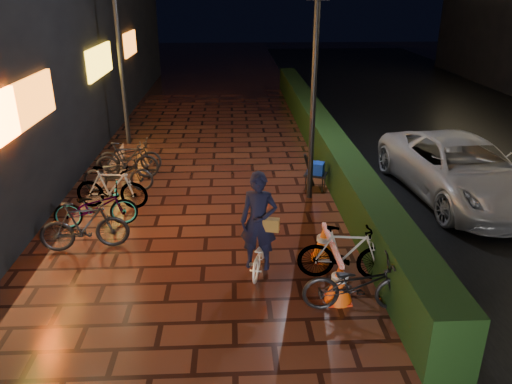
{
  "coord_description": "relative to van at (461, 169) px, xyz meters",
  "views": [
    {
      "loc": [
        0.58,
        -6.82,
        4.72
      ],
      "look_at": [
        1.0,
        1.93,
        1.1
      ],
      "focal_mm": 35.0,
      "sensor_mm": 36.0,
      "label": 1
    }
  ],
  "objects": [
    {
      "name": "hedge",
      "position": [
        -2.65,
        3.97,
        -0.22
      ],
      "size": [
        0.7,
        20.0,
        1.0
      ],
      "primitive_type": "cube",
      "color": "black",
      "rests_on": "ground"
    },
    {
      "name": "traffic_barrier",
      "position": [
        -3.72,
        -3.45,
        -0.36
      ],
      "size": [
        0.47,
        1.78,
        0.71
      ],
      "color": "#F64E0C",
      "rests_on": "ground"
    },
    {
      "name": "cart_assembly",
      "position": [
        -3.34,
        0.7,
        -0.21
      ],
      "size": [
        0.69,
        0.59,
        0.99
      ],
      "color": "black",
      "rests_on": "ground"
    },
    {
      "name": "ground",
      "position": [
        -5.95,
        -4.03,
        -0.72
      ],
      "size": [
        80.0,
        80.0,
        0.0
      ],
      "primitive_type": "plane",
      "color": "#381911",
      "rests_on": "ground"
    },
    {
      "name": "lamp_post_sf",
      "position": [
        -8.76,
        4.94,
        2.28
      ],
      "size": [
        0.52,
        0.16,
        5.45
      ],
      "color": "black",
      "rests_on": "ground"
    },
    {
      "name": "parked_bikes_hedge",
      "position": [
        -3.48,
        -3.94,
        -0.25
      ],
      "size": [
        1.74,
        1.57,
        1.0
      ],
      "color": "black",
      "rests_on": "ground"
    },
    {
      "name": "parked_bikes_storefront",
      "position": [
        -8.21,
        0.21,
        -0.25
      ],
      "size": [
        1.87,
        5.03,
        1.0
      ],
      "color": "black",
      "rests_on": "ground"
    },
    {
      "name": "cyclist",
      "position": [
        -4.95,
        -3.14,
        -0.02
      ],
      "size": [
        0.76,
        1.38,
        1.88
      ],
      "color": "white",
      "rests_on": "ground"
    },
    {
      "name": "van",
      "position": [
        0.0,
        0.0,
        0.0
      ],
      "size": [
        2.85,
        5.33,
        1.42
      ],
      "primitive_type": "imported",
      "rotation": [
        0.0,
        0.0,
        0.1
      ],
      "color": "#A5A5A9",
      "rests_on": "ground"
    },
    {
      "name": "lamp_post_hedge",
      "position": [
        -3.56,
        0.17,
        1.9
      ],
      "size": [
        0.45,
        0.22,
        4.77
      ],
      "color": "black",
      "rests_on": "ground"
    }
  ]
}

